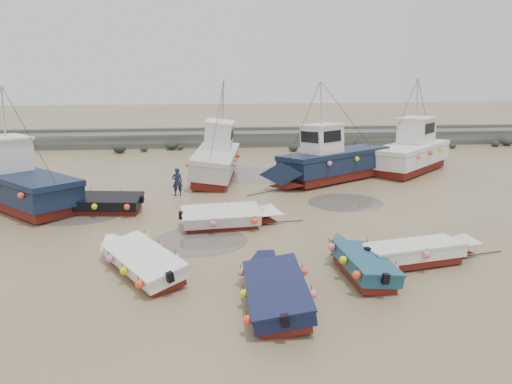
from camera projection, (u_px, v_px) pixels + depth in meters
ground at (245, 231)px, 22.85m from camera, size 120.00×120.00×0.00m
seawall at (231, 139)px, 43.80m from camera, size 60.00×4.92×1.50m
puddle_a at (199, 241)px, 21.61m from camera, size 4.21×4.21×0.01m
puddle_b at (346, 202)px, 27.22m from camera, size 4.13×4.13×0.01m
puddle_c at (74, 216)px, 24.87m from camera, size 4.43×4.43×0.01m
puddle_d at (252, 175)px, 33.46m from camera, size 5.31×5.31×0.01m
dinghy_0 at (141, 257)px, 18.56m from camera, size 4.16×5.93×1.43m
dinghy_1 at (277, 286)px, 16.26m from camera, size 2.36×6.59×1.43m
dinghy_2 at (359, 259)px, 18.30m from camera, size 2.19×5.52×1.43m
dinghy_3 at (422, 250)px, 19.21m from camera, size 6.10×2.45×1.43m
dinghy_4 at (94, 202)px, 25.50m from camera, size 6.54×2.41×1.43m
dinghy_5 at (229, 215)px, 23.34m from camera, size 5.92×2.26×1.43m
cabin_boat_0 at (12, 181)px, 26.47m from camera, size 9.12×8.52×6.22m
cabin_boat_1 at (215, 157)px, 32.55m from camera, size 3.54×10.27×6.22m
cabin_boat_2 at (328, 161)px, 31.42m from camera, size 9.78×6.72×6.22m
cabin_boat_3 at (414, 151)px, 34.40m from camera, size 8.14×7.71×6.22m
person at (178, 195)px, 28.58m from camera, size 0.64×0.47×1.61m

